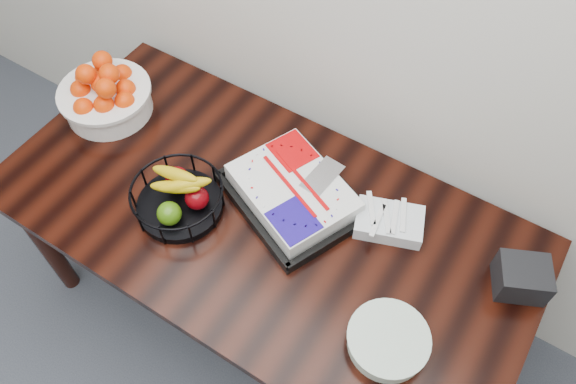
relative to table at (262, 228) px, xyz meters
The scene contains 7 objects.
table is the anchor object (origin of this frame).
cake_tray 0.18m from the table, 62.46° to the left, with size 0.55×0.50×0.09m.
tangerine_bowl 0.77m from the table, behind, with size 0.34×0.34×0.22m.
fruit_basket 0.31m from the table, 153.63° to the right, with size 0.30×0.30×0.16m.
plate_stack 0.59m from the table, 17.69° to the right, with size 0.24×0.24×0.06m.
fork_bag 0.43m from the table, 25.97° to the left, with size 0.25×0.20×0.06m.
napkin_box 0.84m from the table, 14.17° to the left, with size 0.15×0.13×0.11m, color black.
Camera 1 is at (0.61, 1.20, 2.31)m, focal length 35.00 mm.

